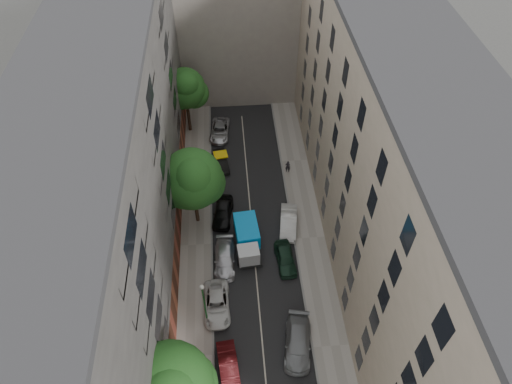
{
  "coord_description": "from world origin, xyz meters",
  "views": [
    {
      "loc": [
        -1.77,
        -26.5,
        35.63
      ],
      "look_at": [
        0.36,
        1.02,
        6.0
      ],
      "focal_mm": 32.0,
      "sensor_mm": 36.0,
      "label": 1
    }
  ],
  "objects": [
    {
      "name": "car_left_4",
      "position": [
        -2.8,
        3.4,
        0.75
      ],
      "size": [
        2.49,
        4.66,
        1.51
      ],
      "primitive_type": "imported",
      "rotation": [
        0.0,
        0.0,
        -0.17
      ],
      "color": "black",
      "rests_on": "ground"
    },
    {
      "name": "building_left",
      "position": [
        -11.0,
        0.0,
        10.0
      ],
      "size": [
        8.0,
        44.0,
        20.0
      ],
      "primitive_type": "cube",
      "color": "#464441",
      "rests_on": "ground"
    },
    {
      "name": "ground",
      "position": [
        0.0,
        0.0,
        0.0
      ],
      "size": [
        120.0,
        120.0,
        0.0
      ],
      "primitive_type": "plane",
      "color": "#4C4C49",
      "rests_on": "ground"
    },
    {
      "name": "building_endcap",
      "position": [
        0.0,
        28.0,
        9.0
      ],
      "size": [
        18.0,
        12.0,
        18.0
      ],
      "primitive_type": "cube",
      "color": "gray",
      "rests_on": "ground"
    },
    {
      "name": "car_right_3",
      "position": [
        3.6,
        1.6,
        0.74
      ],
      "size": [
        2.23,
        4.68,
        1.48
      ],
      "primitive_type": "imported",
      "rotation": [
        0.0,
        0.0,
        -0.15
      ],
      "color": "silver",
      "rests_on": "ground"
    },
    {
      "name": "car_left_2",
      "position": [
        -3.6,
        -6.8,
        0.65
      ],
      "size": [
        2.25,
        4.74,
        1.31
      ],
      "primitive_type": "imported",
      "rotation": [
        0.0,
        0.0,
        0.02
      ],
      "color": "silver",
      "rests_on": "ground"
    },
    {
      "name": "tarp_truck",
      "position": [
        -0.6,
        -0.53,
        1.32
      ],
      "size": [
        2.46,
        5.33,
        2.39
      ],
      "rotation": [
        0.0,
        0.0,
        0.09
      ],
      "color": "black",
      "rests_on": "ground"
    },
    {
      "name": "pedestrian",
      "position": [
        4.5,
        9.29,
        0.92
      ],
      "size": [
        0.62,
        0.47,
        1.53
      ],
      "primitive_type": "imported",
      "rotation": [
        0.0,
        0.0,
        2.94
      ],
      "color": "black",
      "rests_on": "sidewalk_right"
    },
    {
      "name": "sidewalk_right",
      "position": [
        5.5,
        0.0,
        0.07
      ],
      "size": [
        3.0,
        44.0,
        0.15
      ],
      "primitive_type": "cube",
      "color": "gray",
      "rests_on": "ground"
    },
    {
      "name": "car_left_1",
      "position": [
        -2.8,
        -12.3,
        0.68
      ],
      "size": [
        1.9,
        4.27,
        1.36
      ],
      "primitive_type": "imported",
      "rotation": [
        0.0,
        0.0,
        0.11
      ],
      "color": "#4F0F12",
      "rests_on": "ground"
    },
    {
      "name": "car_left_5",
      "position": [
        -2.8,
        11.0,
        0.64
      ],
      "size": [
        1.91,
        4.02,
        1.27
      ],
      "primitive_type": "imported",
      "rotation": [
        0.0,
        0.0,
        0.15
      ],
      "color": "black",
      "rests_on": "ground"
    },
    {
      "name": "tree_far",
      "position": [
        -6.3,
        17.35,
        5.92
      ],
      "size": [
        4.98,
        4.66,
        8.52
      ],
      "color": "#382619",
      "rests_on": "sidewalk_left"
    },
    {
      "name": "road_surface",
      "position": [
        0.0,
        0.0,
        0.01
      ],
      "size": [
        8.0,
        44.0,
        0.02
      ],
      "primitive_type": "cube",
      "color": "black",
      "rests_on": "ground"
    },
    {
      "name": "tree_mid",
      "position": [
        -5.26,
        2.97,
        5.87
      ],
      "size": [
        5.95,
        5.77,
        8.82
      ],
      "color": "#382619",
      "rests_on": "sidewalk_left"
    },
    {
      "name": "car_left_3",
      "position": [
        -2.8,
        -2.2,
        0.68
      ],
      "size": [
        2.08,
        4.73,
        1.35
      ],
      "primitive_type": "imported",
      "rotation": [
        0.0,
        0.0,
        -0.04
      ],
      "color": "#BBBABF",
      "rests_on": "ground"
    },
    {
      "name": "car_right_1",
      "position": [
        2.8,
        -10.8,
        0.73
      ],
      "size": [
        2.87,
        5.3,
        1.46
      ],
      "primitive_type": "imported",
      "rotation": [
        0.0,
        0.0,
        -0.17
      ],
      "color": "slate",
      "rests_on": "ground"
    },
    {
      "name": "lamp_post",
      "position": [
        -4.44,
        -8.13,
        3.72
      ],
      "size": [
        0.36,
        0.36,
        5.7
      ],
      "color": "#1A5B23",
      "rests_on": "sidewalk_left"
    },
    {
      "name": "car_right_2",
      "position": [
        2.8,
        -2.6,
        0.69
      ],
      "size": [
        1.97,
        4.19,
        1.38
      ],
      "primitive_type": "imported",
      "rotation": [
        0.0,
        0.0,
        0.08
      ],
      "color": "#153020",
      "rests_on": "ground"
    },
    {
      "name": "car_left_6",
      "position": [
        -2.8,
        16.4,
        0.65
      ],
      "size": [
        2.67,
        4.91,
        1.31
      ],
      "primitive_type": "imported",
      "rotation": [
        0.0,
        0.0,
        -0.11
      ],
      "color": "#B5B6BA",
      "rests_on": "ground"
    },
    {
      "name": "building_right",
      "position": [
        11.0,
        0.0,
        10.0
      ],
      "size": [
        8.0,
        44.0,
        20.0
      ],
      "primitive_type": "cube",
      "color": "tan",
      "rests_on": "ground"
    },
    {
      "name": "sidewalk_left",
      "position": [
        -5.5,
        0.0,
        0.07
      ],
      "size": [
        3.0,
        44.0,
        0.15
      ],
      "primitive_type": "cube",
      "color": "gray",
      "rests_on": "ground"
    }
  ]
}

